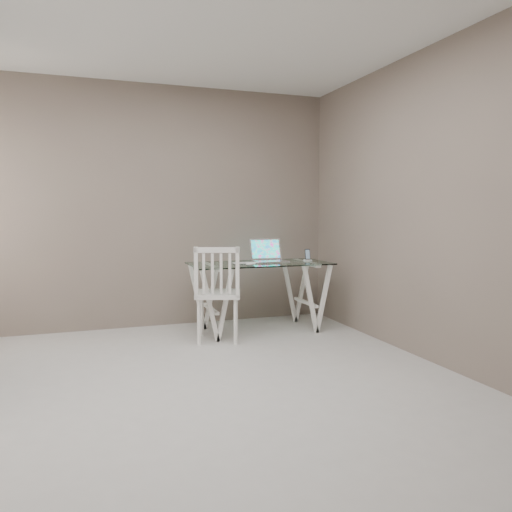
{
  "coord_description": "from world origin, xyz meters",
  "views": [
    {
      "loc": [
        -0.84,
        -3.41,
        1.3
      ],
      "look_at": [
        0.84,
        1.32,
        0.85
      ],
      "focal_mm": 35.0,
      "sensor_mm": 36.0,
      "label": 1
    }
  ],
  "objects": [
    {
      "name": "room",
      "position": [
        -0.06,
        0.02,
        1.72
      ],
      "size": [
        4.5,
        4.52,
        2.71
      ],
      "color": "#B6B3AE",
      "rests_on": "ground"
    },
    {
      "name": "desk",
      "position": [
        0.99,
        1.62,
        0.38
      ],
      "size": [
        1.5,
        0.7,
        0.75
      ],
      "color": "silver",
      "rests_on": "ground"
    },
    {
      "name": "chair",
      "position": [
        0.43,
        1.31,
        0.53
      ],
      "size": [
        0.55,
        0.55,
        0.96
      ],
      "rotation": [
        0.0,
        0.0,
        -0.31
      ],
      "color": "white",
      "rests_on": "ground"
    },
    {
      "name": "laptop",
      "position": [
        1.12,
        1.72,
        0.81
      ],
      "size": [
        0.36,
        0.33,
        0.25
      ],
      "color": "silver",
      "rests_on": "desk"
    },
    {
      "name": "keyboard",
      "position": [
        0.82,
        1.59,
        0.75
      ],
      "size": [
        0.3,
        0.13,
        0.01
      ],
      "primitive_type": "cube",
      "color": "silver",
      "rests_on": "desk"
    },
    {
      "name": "mouse",
      "position": [
        0.81,
        1.4,
        0.76
      ],
      "size": [
        0.1,
        0.06,
        0.03
      ],
      "primitive_type": "ellipsoid",
      "color": "white",
      "rests_on": "desk"
    },
    {
      "name": "phone_dock",
      "position": [
        1.57,
        1.64,
        0.78
      ],
      "size": [
        0.07,
        0.07,
        0.13
      ],
      "color": "white",
      "rests_on": "desk"
    }
  ]
}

